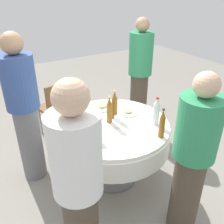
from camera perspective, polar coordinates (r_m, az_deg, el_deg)
ground_plane at (r=3.06m, az=0.00°, el=-14.65°), size 10.00×10.00×0.00m
dining_table at (r=2.69m, az=0.00°, el=-5.43°), size 1.25×1.25×0.74m
bottle_amber_near at (r=2.65m, az=0.60°, el=1.54°), size 0.07×0.07×0.33m
bottle_amber_north at (r=2.57m, az=-0.62°, el=0.38°), size 0.06×0.06×0.30m
bottle_amber_mid at (r=2.37m, az=11.53°, el=-2.80°), size 0.06×0.06×0.30m
bottle_clear_right at (r=2.57m, az=10.24°, el=0.01°), size 0.07×0.07×0.31m
bottle_green_front at (r=2.22m, az=-8.57°, el=-4.94°), size 0.07×0.07×0.29m
wine_glass_right at (r=2.90m, az=-6.27°, el=2.76°), size 0.06×0.06×0.14m
wine_glass_front at (r=2.30m, az=-3.58°, el=-4.37°), size 0.06×0.06×0.15m
wine_glass_left at (r=2.47m, az=1.23°, el=-1.88°), size 0.06×0.06×0.14m
wine_glass_far at (r=2.82m, az=-8.76°, el=1.79°), size 0.06×0.06×0.15m
plate_rear at (r=2.82m, az=3.76°, el=-0.02°), size 0.23×0.23×0.04m
plate_south at (r=2.59m, az=-8.67°, el=-3.10°), size 0.25×0.25×0.02m
plate_west at (r=2.93m, az=-2.40°, el=1.21°), size 0.26×0.26×0.04m
spoon_north at (r=2.25m, az=3.07°, el=-8.32°), size 0.09×0.17×0.00m
person_near at (r=2.14m, az=18.14°, el=-10.16°), size 0.34×0.34×1.54m
person_north at (r=1.75m, az=-7.82°, el=-16.66°), size 0.34×0.34×1.62m
person_mid at (r=3.66m, az=6.46°, el=8.69°), size 0.34×0.34×1.66m
person_right at (r=2.75m, az=-19.71°, el=0.58°), size 0.34×0.34×1.68m
chair_left at (r=3.58m, az=-12.68°, el=1.55°), size 0.47×0.47×0.87m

